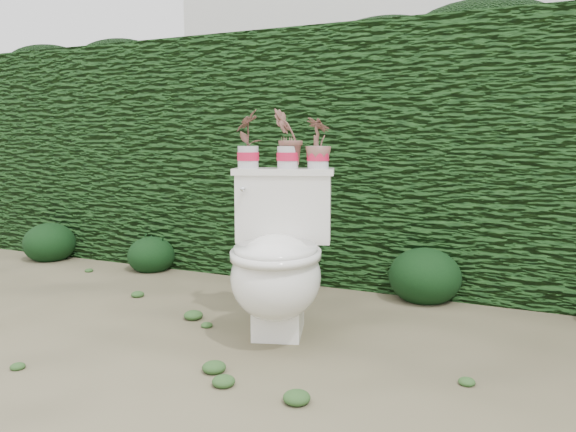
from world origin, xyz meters
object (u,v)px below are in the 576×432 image
at_px(potted_plant_center, 288,140).
at_px(toilet, 278,261).
at_px(potted_plant_right, 318,145).
at_px(potted_plant_left, 248,140).

bearing_deg(potted_plant_center, toilet, 48.92).
height_order(potted_plant_center, potted_plant_right, potted_plant_center).
distance_m(potted_plant_left, potted_plant_center, 0.20).
bearing_deg(toilet, potted_plant_right, 54.59).
bearing_deg(potted_plant_left, potted_plant_center, 104.71).
bearing_deg(potted_plant_right, potted_plant_left, 48.48).
distance_m(toilet, potted_plant_center, 0.61).
distance_m(toilet, potted_plant_right, 0.61).
bearing_deg(potted_plant_center, potted_plant_right, 143.52).
xyz_separation_m(potted_plant_left, potted_plant_center, (0.19, 0.06, 0.00)).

